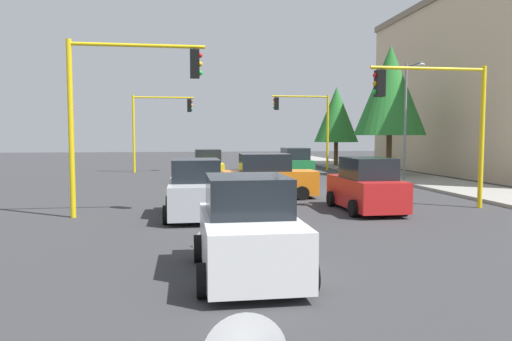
# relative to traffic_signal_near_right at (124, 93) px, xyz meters

# --- Properties ---
(ground_plane) EXTENTS (120.00, 120.00, 0.00)m
(ground_plane) POSITION_rel_traffic_signal_near_right_xyz_m (-6.00, 5.74, -4.21)
(ground_plane) COLOR #353538
(sidewalk_kerb) EXTENTS (80.00, 4.00, 0.15)m
(sidewalk_kerb) POSITION_rel_traffic_signal_near_right_xyz_m (-11.00, 16.24, -4.13)
(sidewalk_kerb) COLOR gray
(sidewalk_kerb) RESTS_ON ground
(lane_arrow_near) EXTENTS (2.40, 1.10, 1.10)m
(lane_arrow_near) POSITION_rel_traffic_signal_near_right_xyz_m (5.51, 2.74, -4.20)
(lane_arrow_near) COLOR silver
(lane_arrow_near) RESTS_ON ground
(apartment_block) EXTENTS (23.21, 9.30, 12.81)m
(apartment_block) POSITION_rel_traffic_signal_near_right_xyz_m (-14.77, 24.24, 2.21)
(apartment_block) COLOR beige
(apartment_block) RESTS_ON ground
(traffic_signal_near_right) EXTENTS (0.36, 4.59, 5.97)m
(traffic_signal_near_right) POSITION_rel_traffic_signal_near_right_xyz_m (0.00, 0.00, 0.00)
(traffic_signal_near_right) COLOR yellow
(traffic_signal_near_right) RESTS_ON ground
(traffic_signal_far_left) EXTENTS (0.36, 4.59, 5.98)m
(traffic_signal_far_left) POSITION_rel_traffic_signal_near_right_xyz_m (-20.00, 11.48, 0.01)
(traffic_signal_far_left) COLOR yellow
(traffic_signal_far_left) RESTS_ON ground
(traffic_signal_far_right) EXTENTS (0.36, 4.59, 5.78)m
(traffic_signal_far_right) POSITION_rel_traffic_signal_near_right_xyz_m (-20.00, 0.03, -0.13)
(traffic_signal_far_right) COLOR yellow
(traffic_signal_far_right) RESTS_ON ground
(traffic_signal_near_left) EXTENTS (0.36, 4.59, 5.41)m
(traffic_signal_near_left) POSITION_rel_traffic_signal_near_right_xyz_m (0.00, 11.40, -0.37)
(traffic_signal_near_left) COLOR yellow
(traffic_signal_near_left) RESTS_ON ground
(street_lamp_curbside) EXTENTS (2.15, 0.28, 7.00)m
(street_lamp_curbside) POSITION_rel_traffic_signal_near_right_xyz_m (-9.61, 14.94, 0.14)
(street_lamp_curbside) COLOR slate
(street_lamp_curbside) RESTS_ON ground
(tree_roadside_far) EXTENTS (3.86, 3.86, 7.04)m
(tree_roadside_far) POSITION_rel_traffic_signal_near_right_xyz_m (-24.00, 15.24, 0.40)
(tree_roadside_far) COLOR brown
(tree_roadside_far) RESTS_ON ground
(tree_roadside_mid) EXTENTS (4.81, 4.81, 8.81)m
(tree_roadside_mid) POSITION_rel_traffic_signal_near_right_xyz_m (-14.00, 15.74, 1.59)
(tree_roadside_mid) COLOR brown
(tree_roadside_mid) RESTS_ON ground
(car_orange) EXTENTS (1.94, 4.15, 1.98)m
(car_orange) POSITION_rel_traffic_signal_near_right_xyz_m (-4.00, 5.66, -3.31)
(car_orange) COLOR orange
(car_orange) RESTS_ON ground
(car_white) EXTENTS (3.78, 2.11, 1.98)m
(car_white) POSITION_rel_traffic_signal_near_right_xyz_m (7.53, 3.24, -3.31)
(car_white) COLOR white
(car_white) RESTS_ON ground
(car_yellow) EXTENTS (4.16, 1.98, 1.98)m
(car_yellow) POSITION_rel_traffic_signal_near_right_xyz_m (-11.26, 3.33, -3.31)
(car_yellow) COLOR yellow
(car_yellow) RESTS_ON ground
(car_red) EXTENTS (4.08, 2.03, 1.98)m
(car_red) POSITION_rel_traffic_signal_near_right_xyz_m (0.10, 8.60, -3.31)
(car_red) COLOR red
(car_red) RESTS_ON ground
(car_green) EXTENTS (4.09, 2.05, 1.98)m
(car_green) POSITION_rel_traffic_signal_near_right_xyz_m (-13.84, 9.14, -3.31)
(car_green) COLOR #1E7238
(car_green) RESTS_ON ground
(car_silver) EXTENTS (3.93, 2.12, 1.98)m
(car_silver) POSITION_rel_traffic_signal_near_right_xyz_m (0.49, 2.37, -3.31)
(car_silver) COLOR #B2B5BA
(car_silver) RESTS_ON ground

